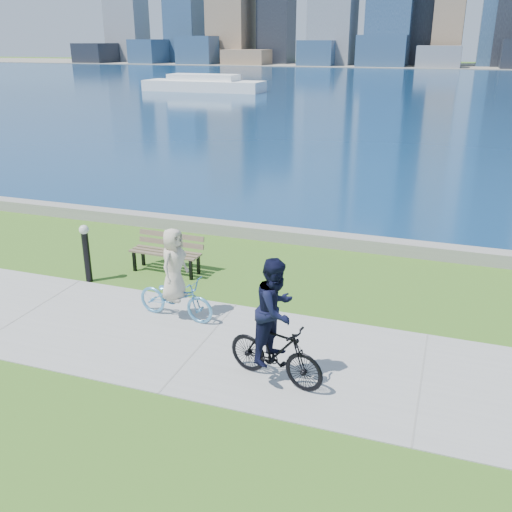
{
  "coord_description": "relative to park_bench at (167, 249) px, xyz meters",
  "views": [
    {
      "loc": [
        4.09,
        -8.63,
        5.38
      ],
      "look_at": [
        0.36,
        2.02,
        1.1
      ],
      "focal_mm": 40.0,
      "sensor_mm": 36.0,
      "label": 1
    }
  ],
  "objects": [
    {
      "name": "concrete_path",
      "position": [
        2.31,
        -3.05,
        -0.56
      ],
      "size": [
        80.0,
        3.5,
        0.02
      ],
      "primitive_type": "cube",
      "color": "#989893",
      "rests_on": "ground"
    },
    {
      "name": "far_shore",
      "position": [
        2.31,
        126.95,
        -0.51
      ],
      "size": [
        320.0,
        30.0,
        0.12
      ],
      "primitive_type": "cube",
      "color": "gray",
      "rests_on": "ground"
    },
    {
      "name": "bollard_lamp",
      "position": [
        -1.48,
        -1.21,
        0.24
      ],
      "size": [
        0.23,
        0.23,
        1.4
      ],
      "color": "black",
      "rests_on": "ground"
    },
    {
      "name": "park_bench",
      "position": [
        0.0,
        0.0,
        0.0
      ],
      "size": [
        1.81,
        0.67,
        0.93
      ],
      "rotation": [
        0.0,
        0.0,
        -0.03
      ],
      "color": "black",
      "rests_on": "ground"
    },
    {
      "name": "ferry_near",
      "position": [
        -21.02,
        48.88,
        0.2
      ],
      "size": [
        13.57,
        3.88,
        1.84
      ],
      "color": "white",
      "rests_on": "ground"
    },
    {
      "name": "seawall",
      "position": [
        2.31,
        3.15,
        -0.39
      ],
      "size": [
        90.0,
        0.5,
        0.35
      ],
      "primitive_type": "cube",
      "color": "gray",
      "rests_on": "ground"
    },
    {
      "name": "bay_water",
      "position": [
        2.31,
        68.95,
        -0.56
      ],
      "size": [
        320.0,
        131.0,
        0.01
      ],
      "primitive_type": "cube",
      "color": "navy",
      "rests_on": "ground"
    },
    {
      "name": "cyclist_man",
      "position": [
        3.98,
        -3.81,
        0.38
      ],
      "size": [
        0.95,
        1.86,
        2.19
      ],
      "rotation": [
        0.0,
        0.0,
        1.32
      ],
      "color": "black",
      "rests_on": "ground"
    },
    {
      "name": "cyclist_woman",
      "position": [
        1.36,
        -2.26,
        0.17
      ],
      "size": [
        0.76,
        1.76,
        1.93
      ],
      "rotation": [
        0.0,
        0.0,
        1.48
      ],
      "color": "#569FD1",
      "rests_on": "ground"
    },
    {
      "name": "ground",
      "position": [
        2.31,
        -3.05,
        -0.57
      ],
      "size": [
        320.0,
        320.0,
        0.0
      ],
      "primitive_type": "plane",
      "color": "#356219",
      "rests_on": "ground"
    }
  ]
}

